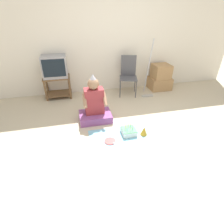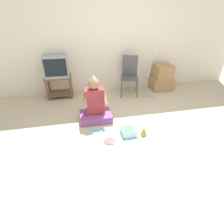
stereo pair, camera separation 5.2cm
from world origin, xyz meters
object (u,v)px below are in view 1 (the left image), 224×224
(cardboard_box_stack, at_px, (160,78))
(paper_plate, at_px, (110,141))
(folding_chair, at_px, (128,73))
(dust_mop, at_px, (148,80))
(party_hat_blue, at_px, (144,131))
(person_seated, at_px, (95,106))
(birthday_cake, at_px, (129,131))
(tv, at_px, (55,66))

(cardboard_box_stack, relative_size, paper_plate, 3.46)
(folding_chair, height_order, dust_mop, dust_mop)
(cardboard_box_stack, height_order, party_hat_blue, cardboard_box_stack)
(party_hat_blue, distance_m, paper_plate, 0.60)
(party_hat_blue, bearing_deg, person_seated, 137.44)
(birthday_cake, relative_size, paper_plate, 1.26)
(dust_mop, distance_m, person_seated, 1.62)
(birthday_cake, distance_m, paper_plate, 0.38)
(dust_mop, xyz_separation_m, party_hat_blue, (-0.67, -1.49, -0.32))
(cardboard_box_stack, bearing_deg, paper_plate, -133.38)
(cardboard_box_stack, height_order, dust_mop, dust_mop)
(birthday_cake, bearing_deg, cardboard_box_stack, 51.01)
(folding_chair, bearing_deg, birthday_cake, -106.57)
(party_hat_blue, bearing_deg, tv, 127.70)
(cardboard_box_stack, relative_size, birthday_cake, 2.75)
(dust_mop, bearing_deg, paper_plate, -129.53)
(birthday_cake, bearing_deg, folding_chair, 73.43)
(tv, height_order, paper_plate, tv)
(dust_mop, xyz_separation_m, paper_plate, (-1.26, -1.53, -0.39))
(tv, relative_size, folding_chair, 0.58)
(tv, bearing_deg, paper_plate, -66.17)
(dust_mop, distance_m, birthday_cake, 1.71)
(tv, height_order, dust_mop, dust_mop)
(cardboard_box_stack, relative_size, dust_mop, 0.49)
(cardboard_box_stack, relative_size, person_seated, 0.72)
(birthday_cake, xyz_separation_m, paper_plate, (-0.35, -0.13, -0.04))
(tv, distance_m, dust_mop, 2.17)
(person_seated, height_order, party_hat_blue, person_seated)
(birthday_cake, height_order, party_hat_blue, birthday_cake)
(person_seated, bearing_deg, dust_mop, 30.08)
(dust_mop, relative_size, party_hat_blue, 8.75)
(person_seated, bearing_deg, folding_chair, 46.92)
(tv, xyz_separation_m, birthday_cake, (1.20, -1.79, -0.69))
(tv, bearing_deg, folding_chair, -5.04)
(tv, bearing_deg, party_hat_blue, -52.30)
(party_hat_blue, xyz_separation_m, paper_plate, (-0.60, -0.05, -0.07))
(dust_mop, relative_size, paper_plate, 7.10)
(dust_mop, height_order, paper_plate, dust_mop)
(tv, height_order, cardboard_box_stack, tv)
(folding_chair, bearing_deg, cardboard_box_stack, 5.63)
(folding_chair, height_order, cardboard_box_stack, folding_chair)
(tv, bearing_deg, dust_mop, -10.29)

